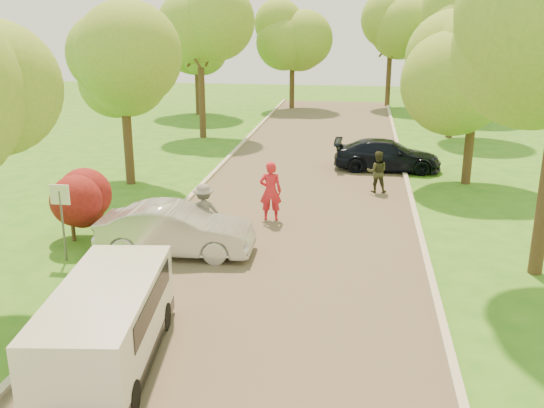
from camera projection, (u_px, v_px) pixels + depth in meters
The scene contains 21 objects.
ground at pixel (245, 352), 12.17m from camera, with size 100.00×100.00×0.00m, color #2B6D1A.
road at pixel (291, 224), 19.73m from camera, with size 8.00×60.00×0.01m, color #4C4438.
curb_left at pixel (171, 216), 20.28m from camera, with size 0.18×60.00×0.12m, color #B2AD9E.
curb_right at pixel (418, 228), 19.15m from camera, with size 0.18×60.00×0.12m, color #B2AD9E.
street_sign at pixel (61, 207), 16.29m from camera, with size 0.55×0.06×2.17m.
red_shrub at pixel (71, 206), 17.92m from camera, with size 1.70×1.70×1.95m.
tree_l_midb at pixel (127, 68), 23.10m from camera, with size 4.30×4.20×6.62m.
tree_l_far at pixel (204, 36), 32.23m from camera, with size 4.92×4.80×7.79m.
tree_r_midb at pixel (483, 60), 23.04m from camera, with size 4.51×4.40×7.01m.
tree_r_far at pixel (462, 29), 32.11m from camera, with size 5.33×5.20×8.34m.
tree_bg_a at pixel (199, 35), 40.17m from camera, with size 5.12×5.00×7.72m.
tree_bg_b at pixel (459, 31), 39.62m from camera, with size 5.12×5.00×7.95m.
tree_bg_c at pixel (295, 38), 43.20m from camera, with size 4.92×4.80×7.33m.
tree_bg_d at pixel (394, 33), 44.03m from camera, with size 5.12×5.00×7.72m.
minivan at pixel (107, 324), 11.49m from camera, with size 2.27×4.61×1.65m.
silver_sedan at pixel (176, 230), 17.01m from camera, with size 1.52×4.37×1.44m, color #B7B6BB.
dark_sedan at pixel (387, 155), 26.43m from camera, with size 1.88×4.61×1.34m, color black.
longboard at pixel (205, 239), 18.09m from camera, with size 0.48×0.90×0.10m.
skateboarder at pixel (204, 212), 17.84m from camera, with size 1.09×0.63×1.69m, color slate.
person_striped at pixel (271, 191), 19.78m from camera, with size 0.73×0.48×1.99m, color red.
person_olive at pixel (377, 172), 23.03m from camera, with size 0.78×0.61×1.61m, color #2C2F1C.
Camera 1 is at (2.10, -10.55, 6.45)m, focal length 40.00 mm.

